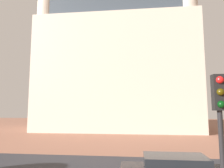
{
  "coord_description": "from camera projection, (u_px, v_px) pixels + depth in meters",
  "views": [
    {
      "loc": [
        1.39,
        -1.71,
        3.42
      ],
      "look_at": [
        -0.11,
        11.19,
        4.96
      ],
      "focal_mm": 33.17,
      "sensor_mm": 36.0,
      "label": 1
    }
  ],
  "objects": [
    {
      "name": "traffic_light_pole",
      "position": [
        221.0,
        126.0,
        5.05
      ],
      "size": [
        0.28,
        0.34,
        4.27
      ],
      "color": "black",
      "rests_on": "ground_plane"
    },
    {
      "name": "landmark_building",
      "position": [
        115.0,
        64.0,
        34.24
      ],
      "size": [
        24.74,
        11.19,
        34.46
      ],
      "color": "beige",
      "rests_on": "ground_plane"
    }
  ]
}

